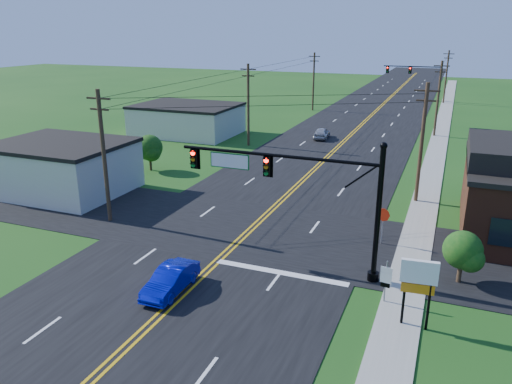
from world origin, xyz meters
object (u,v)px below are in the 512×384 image
at_px(blue_car, 171,281).
at_px(route_sign, 386,279).
at_px(signal_mast_far, 415,75).
at_px(stop_sign, 383,218).
at_px(signal_mast_main, 294,186).

distance_m(blue_car, route_sign, 10.57).
height_order(signal_mast_far, stop_sign, signal_mast_far).
relative_size(signal_mast_far, route_sign, 4.96).
distance_m(route_sign, stop_sign, 7.05).
bearing_deg(stop_sign, signal_mast_main, -116.63).
distance_m(signal_mast_main, stop_sign, 7.13).
relative_size(blue_car, route_sign, 1.77).
distance_m(blue_car, stop_sign, 13.39).
height_order(signal_mast_main, blue_car, signal_mast_main).
xyz_separation_m(blue_car, stop_sign, (8.98, 9.87, 1.06)).
bearing_deg(signal_mast_main, stop_sign, 49.78).
xyz_separation_m(signal_mast_far, blue_car, (-4.92, -76.95, -3.90)).
distance_m(signal_mast_main, signal_mast_far, 72.00).
height_order(signal_mast_main, stop_sign, signal_mast_main).
bearing_deg(route_sign, signal_mast_main, 166.96).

